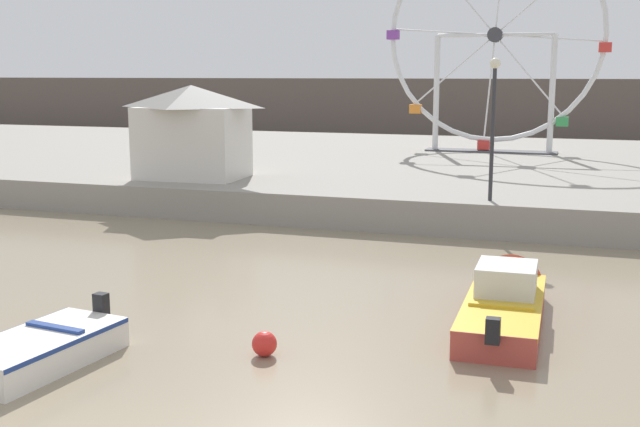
# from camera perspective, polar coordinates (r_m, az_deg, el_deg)

# --- Properties ---
(quay_promenade) EXTENTS (110.00, 25.21, 1.05)m
(quay_promenade) POSITION_cam_1_polar(r_m,az_deg,el_deg) (36.23, 9.75, 3.17)
(quay_promenade) COLOR gray
(quay_promenade) RESTS_ON ground_plane
(distant_town_skyline) EXTENTS (140.00, 3.00, 4.40)m
(distant_town_skyline) POSITION_cam_1_polar(r_m,az_deg,el_deg) (63.70, 13.77, 7.51)
(distant_town_skyline) COLOR #564C47
(distant_town_skyline) RESTS_ON ground_plane
(motorboat_white_red_stripe) EXTENTS (1.81, 3.87, 1.33)m
(motorboat_white_red_stripe) POSITION_cam_1_polar(r_m,az_deg,el_deg) (13.74, -21.54, -9.96)
(motorboat_white_red_stripe) COLOR silver
(motorboat_white_red_stripe) RESTS_ON ground_plane
(motorboat_faded_red) EXTENTS (1.54, 5.78, 1.52)m
(motorboat_faded_red) POSITION_cam_1_polar(r_m,az_deg,el_deg) (16.63, 13.43, -5.81)
(motorboat_faded_red) COLOR #B24238
(motorboat_faded_red) RESTS_ON ground_plane
(ferris_wheel_white_frame) EXTENTS (10.48, 1.20, 10.67)m
(ferris_wheel_white_frame) POSITION_cam_1_polar(r_m,az_deg,el_deg) (39.07, 12.59, 12.23)
(ferris_wheel_white_frame) COLOR silver
(ferris_wheel_white_frame) RESTS_ON quay_promenade
(carnival_booth_white_ticket) EXTENTS (4.15, 3.06, 3.37)m
(carnival_booth_white_ticket) POSITION_cam_1_polar(r_m,az_deg,el_deg) (29.04, -9.26, 6.00)
(carnival_booth_white_ticket) COLOR silver
(carnival_booth_white_ticket) RESTS_ON quay_promenade
(promenade_lamp_far) EXTENTS (0.32, 0.32, 4.24)m
(promenade_lamp_far) POSITION_cam_1_polar(r_m,az_deg,el_deg) (23.99, 12.48, 7.41)
(promenade_lamp_far) COLOR #2D2D33
(promenade_lamp_far) RESTS_ON quay_promenade
(mooring_buoy_orange) EXTENTS (0.44, 0.44, 0.44)m
(mooring_buoy_orange) POSITION_cam_1_polar(r_m,az_deg,el_deg) (13.83, -4.06, -9.42)
(mooring_buoy_orange) COLOR red
(mooring_buoy_orange) RESTS_ON ground_plane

